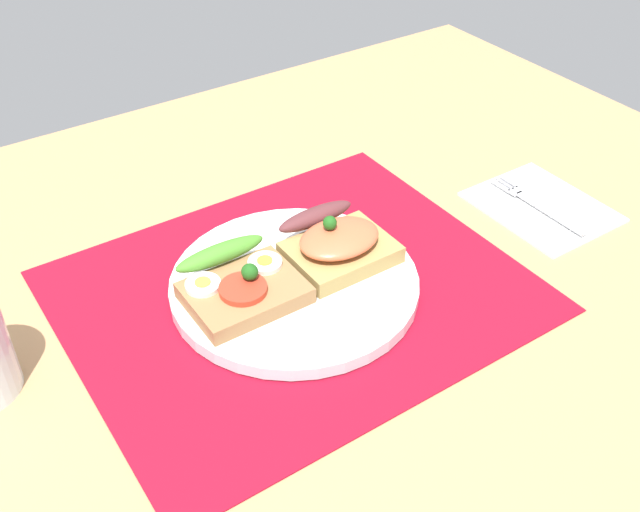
{
  "coord_description": "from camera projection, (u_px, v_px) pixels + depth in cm",
  "views": [
    {
      "loc": [
        -29.17,
        -47.89,
        48.12
      ],
      "look_at": [
        3.0,
        0.0,
        3.14
      ],
      "focal_mm": 42.18,
      "sensor_mm": 36.0,
      "label": 1
    }
  ],
  "objects": [
    {
      "name": "ground_plane",
      "position": [
        295.0,
        304.0,
        0.75
      ],
      "size": [
        120.0,
        90.0,
        3.2
      ],
      "primitive_type": "cube",
      "color": "tan"
    },
    {
      "name": "fork",
      "position": [
        535.0,
        203.0,
        0.85
      ],
      "size": [
        1.62,
        13.29,
        0.32
      ],
      "color": "#B7B7BC",
      "rests_on": "napkin"
    },
    {
      "name": "plate",
      "position": [
        294.0,
        284.0,
        0.73
      ],
      "size": [
        24.22,
        24.22,
        1.34
      ],
      "primitive_type": "cylinder",
      "color": "white",
      "rests_on": "placemat"
    },
    {
      "name": "sandwich_salmon",
      "position": [
        336.0,
        242.0,
        0.75
      ],
      "size": [
        10.24,
        9.35,
        5.07
      ],
      "color": "#A4894C",
      "rests_on": "plate"
    },
    {
      "name": "placemat",
      "position": [
        295.0,
        290.0,
        0.74
      ],
      "size": [
        43.03,
        35.8,
        0.3
      ],
      "primitive_type": "cube",
      "color": "maroon",
      "rests_on": "ground_plane"
    },
    {
      "name": "napkin",
      "position": [
        542.0,
        206.0,
        0.85
      ],
      "size": [
        12.2,
        14.68,
        0.6
      ],
      "primitive_type": "cube",
      "color": "white",
      "rests_on": "ground_plane"
    },
    {
      "name": "sandwich_egg_tomato",
      "position": [
        239.0,
        283.0,
        0.7
      ],
      "size": [
        10.62,
        9.61,
        3.84
      ],
      "color": "#9A6E43",
      "rests_on": "plate"
    }
  ]
}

